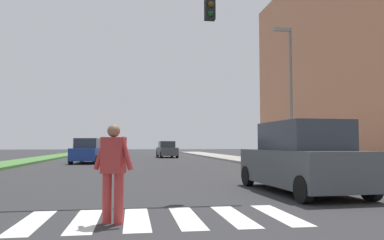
{
  "coord_description": "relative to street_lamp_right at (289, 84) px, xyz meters",
  "views": [
    {
      "loc": [
        -0.54,
        1.16,
        1.35
      ],
      "look_at": [
        1.53,
        14.27,
        2.2
      ],
      "focal_mm": 35.3,
      "sensor_mm": 36.0,
      "label": 1
    }
  ],
  "objects": [
    {
      "name": "ground_plane",
      "position": [
        -7.78,
        9.79,
        -4.59
      ],
      "size": [
        140.0,
        140.0,
        0.0
      ],
      "primitive_type": "plane",
      "color": "#2D2D30"
    },
    {
      "name": "crosswalk",
      "position": [
        -7.78,
        -12.09,
        -4.59
      ],
      "size": [
        4.95,
        2.2,
        0.01
      ],
      "color": "silver",
      "rests_on": "ground_plane"
    },
    {
      "name": "median_strip",
      "position": [
        -16.15,
        7.79,
        -4.52
      ],
      "size": [
        2.49,
        64.0,
        0.15
      ],
      "primitive_type": "cube",
      "color": "#477A38",
      "rests_on": "ground_plane"
    },
    {
      "name": "sidewalk_right",
      "position": [
        0.6,
        7.79,
        -4.52
      ],
      "size": [
        3.0,
        64.0,
        0.15
      ],
      "primitive_type": "cube",
      "color": "#9E9991",
      "rests_on": "ground_plane"
    },
    {
      "name": "street_lamp_right",
      "position": [
        0.0,
        0.0,
        0.0
      ],
      "size": [
        1.02,
        0.24,
        7.5
      ],
      "color": "slate",
      "rests_on": "sidewalk_right"
    },
    {
      "name": "pedestrian_performer",
      "position": [
        -8.64,
        -12.41,
        -3.66
      ],
      "size": [
        0.72,
        0.39,
        1.69
      ],
      "color": "#B23333",
      "rests_on": "ground_plane"
    },
    {
      "name": "suv_crossing",
      "position": [
        -3.66,
        -9.06,
        -3.66
      ],
      "size": [
        2.15,
        4.68,
        1.97
      ],
      "color": "#474C51",
      "rests_on": "ground_plane"
    },
    {
      "name": "sedan_midblock",
      "position": [
        -11.43,
        8.56,
        -3.79
      ],
      "size": [
        2.14,
        4.4,
        1.75
      ],
      "color": "navy",
      "rests_on": "ground_plane"
    },
    {
      "name": "sedan_distant",
      "position": [
        -4.87,
        19.03,
        -3.83
      ],
      "size": [
        1.93,
        4.34,
        1.64
      ],
      "color": "#474C51",
      "rests_on": "ground_plane"
    },
    {
      "name": "sedan_far_horizon",
      "position": [
        -11.34,
        31.58,
        -3.8
      ],
      "size": [
        1.94,
        4.56,
        1.72
      ],
      "color": "#474C51",
      "rests_on": "ground_plane"
    }
  ]
}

